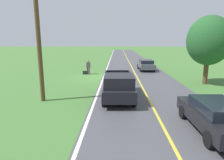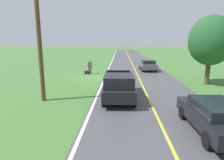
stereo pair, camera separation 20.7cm
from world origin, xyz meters
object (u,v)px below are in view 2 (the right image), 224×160
at_px(hitchhiker_walking, 90,66).
at_px(utility_pole_roadside, 39,43).
at_px(suitcase_carried, 86,72).
at_px(sedan_mid_oncoming, 214,116).
at_px(sedan_near_oncoming, 148,65).
at_px(pickup_truck_passing, 119,85).
at_px(tree_far_side_near, 211,41).

height_order(hitchhiker_walking, utility_pole_roadside, utility_pole_roadside).
xyz_separation_m(suitcase_carried, sedan_mid_oncoming, (-8.13, 14.19, 0.55)).
xyz_separation_m(sedan_near_oncoming, sedan_mid_oncoming, (-0.45, 17.62, 0.00)).
height_order(sedan_near_oncoming, utility_pole_roadside, utility_pole_roadside).
xyz_separation_m(pickup_truck_passing, utility_pole_roadside, (5.03, 0.50, 2.84)).
xyz_separation_m(pickup_truck_passing, sedan_mid_oncoming, (-4.22, 4.61, -0.21)).
bearing_deg(suitcase_carried, sedan_mid_oncoming, 30.77).
bearing_deg(utility_pole_roadside, sedan_mid_oncoming, 156.04).
relative_size(hitchhiker_walking, suitcase_carried, 3.80).
xyz_separation_m(hitchhiker_walking, sedan_mid_oncoming, (-7.71, 14.27, -0.23)).
bearing_deg(sedan_mid_oncoming, sedan_near_oncoming, -88.52).
height_order(suitcase_carried, utility_pole_roadside, utility_pole_roadside).
distance_m(sedan_near_oncoming, sedan_mid_oncoming, 17.63).
relative_size(tree_far_side_near, utility_pole_roadside, 0.80).
bearing_deg(pickup_truck_passing, hitchhiker_walking, -70.10).
distance_m(hitchhiker_walking, sedan_mid_oncoming, 16.22).
bearing_deg(pickup_truck_passing, tree_far_side_near, -148.75).
bearing_deg(pickup_truck_passing, utility_pole_roadside, 5.71).
relative_size(pickup_truck_passing, tree_far_side_near, 0.89).
bearing_deg(tree_far_side_near, hitchhiker_walking, -22.70).
relative_size(hitchhiker_walking, utility_pole_roadside, 0.23).
relative_size(pickup_truck_passing, sedan_near_oncoming, 1.23).
bearing_deg(hitchhiker_walking, tree_far_side_near, 157.30).
relative_size(suitcase_carried, sedan_mid_oncoming, 0.10).
distance_m(pickup_truck_passing, utility_pole_roadside, 5.80).
bearing_deg(hitchhiker_walking, pickup_truck_passing, 109.90).
distance_m(hitchhiker_walking, pickup_truck_passing, 10.27).
bearing_deg(utility_pole_roadside, sedan_near_oncoming, -123.04).
relative_size(pickup_truck_passing, sedan_mid_oncoming, 1.23).
xyz_separation_m(suitcase_carried, sedan_near_oncoming, (-7.68, -3.43, 0.55)).
distance_m(suitcase_carried, pickup_truck_passing, 10.38).
height_order(hitchhiker_walking, suitcase_carried, hitchhiker_walking).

